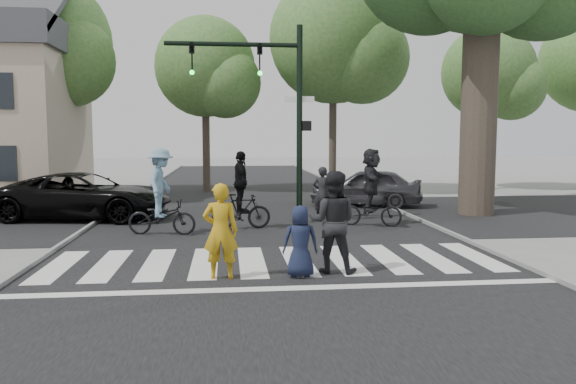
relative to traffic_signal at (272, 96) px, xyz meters
name	(u,v)px	position (x,y,z in m)	size (l,w,h in m)	color
ground	(279,273)	(-0.35, -6.20, -3.90)	(120.00, 120.00, 0.00)	gray
road_stem	(263,230)	(-0.35, -1.20, -3.90)	(10.00, 70.00, 0.01)	black
road_cross	(257,216)	(-0.35, 1.80, -3.89)	(70.00, 10.00, 0.01)	black
curb_left	(81,232)	(-5.40, -1.20, -3.85)	(0.10, 70.00, 0.10)	gray
curb_right	(433,226)	(4.70, -1.20, -3.85)	(0.10, 70.00, 0.10)	gray
crosswalk	(276,265)	(-0.35, -5.54, -3.89)	(10.00, 3.85, 0.01)	silver
traffic_signal	(272,96)	(0.00, 0.00, 0.00)	(4.45, 0.29, 6.00)	black
bg_tree_1	(51,46)	(-9.06, 9.28, 2.75)	(6.09, 5.80, 9.80)	brown
bg_tree_2	(210,71)	(-2.11, 10.42, 1.88)	(5.04, 4.80, 8.40)	brown
bg_tree_3	(341,44)	(3.95, 9.07, 3.04)	(6.30, 6.00, 10.20)	brown
bg_tree_4	(494,76)	(11.88, 9.93, 1.73)	(4.83, 4.60, 8.15)	brown
pedestrian_woman	(221,231)	(-1.50, -6.55, -2.99)	(0.66, 0.44, 1.82)	gold
pedestrian_child	(300,241)	(0.01, -6.60, -3.21)	(0.68, 0.44, 1.39)	#181F39
pedestrian_adult	(333,222)	(0.70, -6.27, -2.89)	(0.98, 0.76, 2.02)	black
cyclist_left	(161,198)	(-3.15, -1.60, -2.87)	(1.95, 1.32, 2.37)	black
cyclist_mid	(241,197)	(-0.97, -0.89, -2.97)	(1.79, 1.11, 2.26)	black
cyclist_right	(371,192)	(2.91, -0.77, -2.86)	(1.94, 1.79, 2.33)	black
car_suv	(85,196)	(-5.95, 1.62, -3.14)	(2.52, 5.46, 1.52)	black
car_grey	(366,187)	(3.95, 4.01, -3.17)	(1.72, 4.28, 1.46)	#39383E
bystander_dark	(322,193)	(1.68, 0.71, -3.04)	(0.63, 0.41, 1.72)	black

